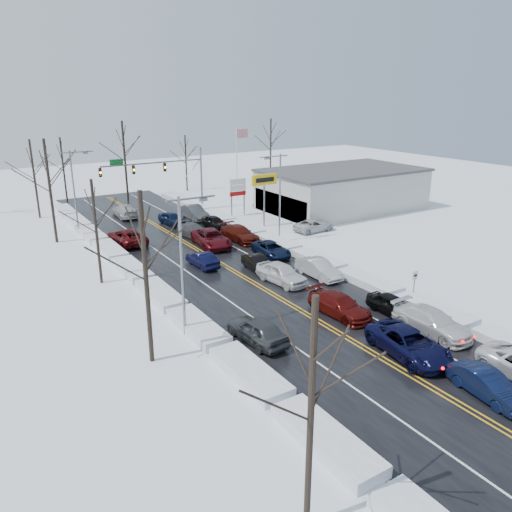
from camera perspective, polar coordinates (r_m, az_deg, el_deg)
ground at (r=39.68m, az=0.76°, el=-3.70°), size 160.00×160.00×0.00m
road_surface at (r=41.25m, az=-0.75°, el=-2.80°), size 14.00×84.00×0.01m
snow_bank_left at (r=38.16m, az=-10.58°, el=-4.95°), size 1.89×72.00×0.63m
snow_bank_right at (r=45.42m, az=7.47°, el=-0.95°), size 1.89×72.00×0.63m
traffic_signal_mast at (r=64.05m, az=-10.41°, el=9.61°), size 13.28×0.39×8.00m
tires_plus_sign at (r=56.77m, az=0.95°, el=8.31°), size 3.20×0.34×6.00m
used_vehicles_sign at (r=62.12m, az=-2.10°, el=7.61°), size 2.20×0.22×4.65m
speed_limit_sign at (r=38.63m, az=17.68°, el=-2.63°), size 0.55×0.09×2.35m
flagpole at (r=70.86m, az=-2.09°, el=11.08°), size 1.87×1.20×10.00m
dealership_building at (r=66.85m, az=9.81°, el=7.55°), size 20.40×12.40×5.30m
streetlight_ne at (r=50.61m, az=2.57°, el=7.42°), size 3.20×0.25×9.00m
streetlight_sw at (r=30.83m, az=-8.18°, el=0.05°), size 3.20×0.25×9.00m
streetlight_nw at (r=56.92m, az=-19.94°, el=7.58°), size 3.20×0.25×9.00m
tree_left_a at (r=16.52m, az=6.47°, el=-13.21°), size 3.60×3.60×9.00m
tree_left_b at (r=27.45m, az=-12.72°, el=1.14°), size 4.00×4.00×10.00m
tree_left_c at (r=41.01m, az=-17.99°, el=4.84°), size 3.40×3.40×8.50m
tree_left_d at (r=54.14m, az=-22.71°, el=8.93°), size 4.20×4.20×10.50m
tree_left_e at (r=66.05m, az=-24.18°, el=9.60°), size 3.80×3.80×9.50m
tree_far_b at (r=73.73m, az=-21.28°, el=10.44°), size 3.60×3.60×9.00m
tree_far_c at (r=73.61m, az=-14.88°, el=12.15°), size 4.40×4.40×11.00m
tree_far_d at (r=78.72m, az=-8.05°, el=11.66°), size 3.40×3.40×8.50m
tree_far_e at (r=86.74m, az=1.70°, el=13.36°), size 4.20×4.20×10.50m
queued_car_1 at (r=29.09m, az=24.72°, el=-14.34°), size 1.94×4.34×1.38m
queued_car_2 at (r=31.44m, az=16.93°, el=-10.81°), size 3.29×5.97×1.58m
queued_car_3 at (r=35.59m, az=9.46°, el=-6.65°), size 2.44×5.26×1.49m
queued_car_4 at (r=40.80m, az=2.93°, el=-3.08°), size 2.54×5.09×1.66m
queued_car_5 at (r=43.46m, az=0.23°, el=-1.68°), size 1.76×4.15×1.33m
queued_car_6 at (r=50.51m, az=-5.10°, el=1.13°), size 3.42×6.22×1.65m
queued_car_7 at (r=53.72m, az=-7.08°, el=2.12°), size 2.51×5.13×1.44m
queued_car_8 at (r=59.22m, az=-9.54°, el=3.54°), size 2.24×4.50×1.47m
queued_car_11 at (r=34.58m, az=19.34°, el=-8.29°), size 2.44×5.52×1.58m
queued_car_12 at (r=36.53m, az=15.25°, el=-6.40°), size 1.67×4.05×1.37m
queued_car_13 at (r=42.32m, az=7.12°, el=-2.40°), size 1.65×4.63×1.52m
queued_car_14 at (r=47.32m, az=1.77°, el=0.00°), size 2.58×4.95×1.33m
queued_car_15 at (r=52.17m, az=-1.88°, el=1.76°), size 2.51×5.47×1.55m
queued_car_16 at (r=57.18m, az=-4.71°, el=3.20°), size 1.85×4.16×1.39m
queued_car_17 at (r=61.50m, az=-7.03°, el=4.21°), size 1.79×5.11×1.68m
oncoming_car_0 at (r=44.73m, az=-6.12°, el=-1.20°), size 1.55×4.12×1.34m
oncoming_car_1 at (r=52.67m, az=-14.45°, el=1.34°), size 3.01×5.82×1.57m
oncoming_car_2 at (r=64.13m, az=-14.69°, el=4.33°), size 2.42×5.54×1.59m
oncoming_car_3 at (r=31.63m, az=0.16°, el=-9.74°), size 2.27×4.84×1.60m
parked_car_0 at (r=56.07m, az=6.62°, el=2.83°), size 4.89×2.37×1.34m
parked_car_1 at (r=62.50m, az=5.09°, el=4.50°), size 2.42×5.59×1.60m
parked_car_2 at (r=65.59m, az=1.12°, el=5.23°), size 1.95×4.58×1.54m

